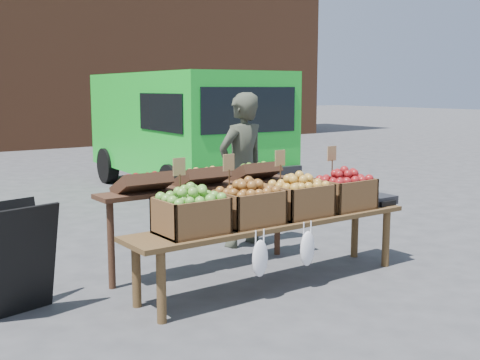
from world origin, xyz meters
TOP-DOWN VIEW (x-y plane):
  - ground at (0.00, 0.00)m, footprint 80.00×80.00m
  - delivery_van at (1.55, 5.01)m, footprint 2.25×4.40m
  - vendor at (0.19, 1.50)m, footprint 0.64×0.46m
  - chalkboard_sign at (-2.35, 0.88)m, footprint 0.61×0.42m
  - back_table at (-0.63, 1.00)m, footprint 2.10×0.44m
  - display_bench at (-0.35, 0.28)m, footprint 2.70×0.56m
  - crate_golden_apples at (-1.18, 0.28)m, footprint 0.50×0.40m
  - crate_russet_pears at (-0.63, 0.28)m, footprint 0.50×0.40m
  - crate_red_apples at (-0.08, 0.28)m, footprint 0.50×0.40m
  - crate_green_apples at (0.47, 0.28)m, footprint 0.50×0.40m
  - weighing_scale at (0.90, 0.28)m, footprint 0.34×0.30m

SIDE VIEW (x-z plane):
  - ground at x=0.00m, z-range 0.00..0.00m
  - display_bench at x=-0.35m, z-range 0.00..0.57m
  - chalkboard_sign at x=-2.35m, z-range 0.00..0.85m
  - back_table at x=-0.63m, z-range 0.00..1.04m
  - weighing_scale at x=0.90m, z-range 0.57..0.65m
  - crate_golden_apples at x=-1.18m, z-range 0.57..0.85m
  - crate_russet_pears at x=-0.63m, z-range 0.57..0.85m
  - crate_red_apples at x=-0.08m, z-range 0.57..0.85m
  - crate_green_apples at x=0.47m, z-range 0.57..0.85m
  - vendor at x=0.19m, z-range 0.00..1.63m
  - delivery_van at x=1.55m, z-range 0.00..1.92m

